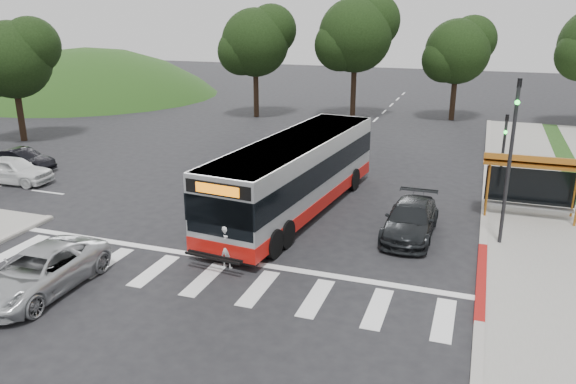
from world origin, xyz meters
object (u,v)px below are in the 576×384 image
at_px(dark_sedan, 411,220).
at_px(pedestrian, 227,246).
at_px(transit_bus, 296,176).
at_px(silver_suv_south, 39,272).

bearing_deg(dark_sedan, pedestrian, -137.16).
distance_m(transit_bus, silver_suv_south, 11.48).
bearing_deg(dark_sedan, transit_bus, 168.27).
bearing_deg(silver_suv_south, pedestrian, 35.54).
xyz_separation_m(pedestrian, silver_suv_south, (-5.03, -3.65, -0.11)).
height_order(transit_bus, silver_suv_south, transit_bus).
bearing_deg(silver_suv_south, dark_sedan, 38.86).
xyz_separation_m(dark_sedan, silver_suv_south, (-10.81, -8.85, 0.02)).
distance_m(pedestrian, dark_sedan, 7.77).
height_order(transit_bus, pedestrian, transit_bus).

